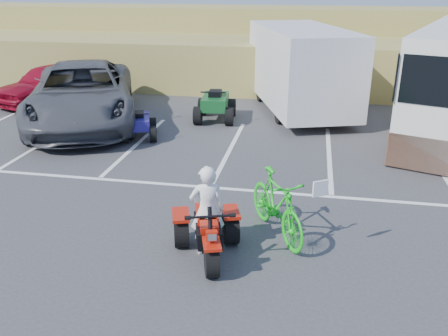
% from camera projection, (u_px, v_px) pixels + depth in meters
% --- Properties ---
extents(ground, '(100.00, 100.00, 0.00)m').
position_uv_depth(ground, '(183.00, 241.00, 8.57)').
color(ground, '#38383B').
rests_on(ground, ground).
extents(parking_stripes, '(28.00, 5.16, 0.01)m').
position_uv_depth(parking_stripes, '(257.00, 164.00, 12.13)').
color(parking_stripes, white).
rests_on(parking_stripes, ground).
extents(grass_embankment, '(40.00, 8.50, 3.10)m').
position_uv_depth(grass_embankment, '(268.00, 47.00, 22.17)').
color(grass_embankment, '#998E45').
rests_on(grass_embankment, ground).
extents(red_trike_atv, '(1.59, 1.84, 1.01)m').
position_uv_depth(red_trike_atv, '(209.00, 257.00, 8.09)').
color(red_trike_atv, '#B11A0A').
rests_on(red_trike_atv, ground).
extents(rider, '(0.68, 0.54, 1.61)m').
position_uv_depth(rider, '(207.00, 211.00, 7.93)').
color(rider, white).
rests_on(rider, ground).
extents(green_dirt_bike, '(1.52, 2.04, 1.22)m').
position_uv_depth(green_dirt_bike, '(277.00, 205.00, 8.56)').
color(green_dirt_bike, '#14BF19').
rests_on(green_dirt_bike, ground).
extents(grey_pickup, '(5.56, 7.58, 1.91)m').
position_uv_depth(grey_pickup, '(83.00, 94.00, 15.26)').
color(grey_pickup, '#45464C').
rests_on(grey_pickup, ground).
extents(red_car, '(3.13, 4.55, 1.44)m').
position_uv_depth(red_car, '(49.00, 83.00, 18.00)').
color(red_car, maroon).
rests_on(red_car, ground).
extents(cargo_trailer, '(4.26, 6.62, 2.88)m').
position_uv_depth(cargo_trailer, '(300.00, 67.00, 16.49)').
color(cargo_trailer, silver).
rests_on(cargo_trailer, ground).
extents(quad_atv_blue, '(1.38, 1.59, 0.88)m').
position_uv_depth(quad_atv_blue, '(140.00, 137.00, 14.15)').
color(quad_atv_blue, navy).
rests_on(quad_atv_blue, ground).
extents(quad_atv_green, '(1.43, 1.82, 1.12)m').
position_uv_depth(quad_atv_green, '(215.00, 120.00, 15.90)').
color(quad_atv_green, '#124F1F').
rests_on(quad_atv_green, ground).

